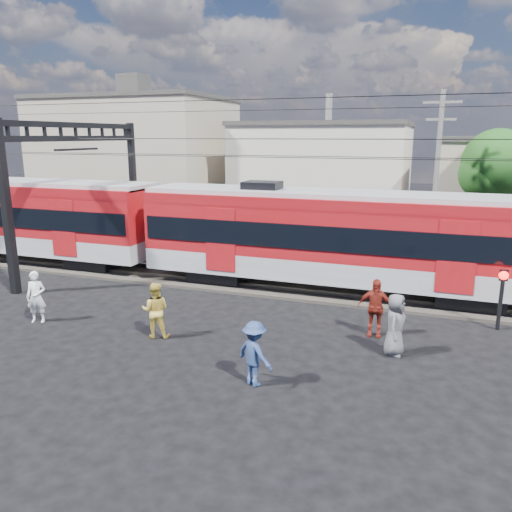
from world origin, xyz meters
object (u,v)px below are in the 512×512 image
object	(u,v)px
pedestrian_a	(36,297)
crossing_signal	(502,288)
commuter_train	(342,236)
pedestrian_c	(254,354)

from	to	relation	value
pedestrian_a	crossing_signal	size ratio (longest dim) A/B	0.87
commuter_train	crossing_signal	world-z (taller)	commuter_train
pedestrian_a	pedestrian_c	bearing A→B (deg)	-31.22
crossing_signal	pedestrian_a	bearing A→B (deg)	-163.12
pedestrian_c	pedestrian_a	bearing A→B (deg)	14.83
commuter_train	crossing_signal	bearing A→B (deg)	-21.46
pedestrian_c	crossing_signal	size ratio (longest dim) A/B	0.83
crossing_signal	pedestrian_c	bearing A→B (deg)	-135.56
pedestrian_a	crossing_signal	xyz separation A→B (m)	(15.03, 4.56, 0.53)
pedestrian_a	pedestrian_c	xyz separation A→B (m)	(8.63, -1.72, -0.04)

